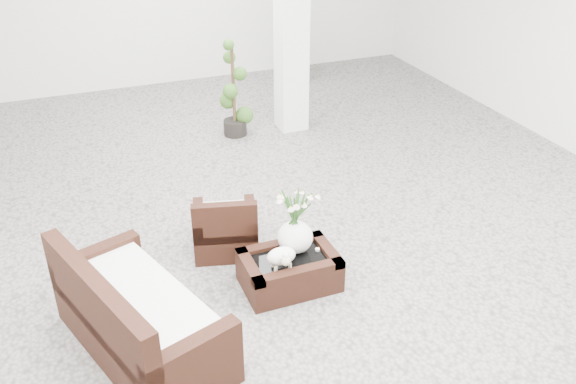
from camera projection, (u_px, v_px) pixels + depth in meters
name	position (u px, v px, depth m)	size (l,w,h in m)	color
ground	(285.00, 237.00, 6.76)	(11.00, 11.00, 0.00)	gray
column	(291.00, 10.00, 8.56)	(0.40, 0.40, 3.50)	white
coffee_table	(289.00, 272.00, 5.96)	(0.90, 0.60, 0.31)	#32180E
sheep_figurine	(281.00, 258.00, 5.71)	(0.28, 0.23, 0.21)	white
planter_narcissus	(295.00, 215.00, 5.80)	(0.44, 0.44, 0.80)	white
tealight	(317.00, 249.00, 5.99)	(0.04, 0.04, 0.03)	white
armchair	(225.00, 220.00, 6.42)	(0.65, 0.62, 0.69)	#32180E
loveseat	(140.00, 306.00, 5.06)	(1.70, 0.82, 0.91)	#32180E
topiary	(233.00, 89.00, 8.82)	(0.37, 0.37, 1.41)	#2C5019
shopper	(300.00, 40.00, 10.93)	(0.54, 0.35, 1.47)	#346074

